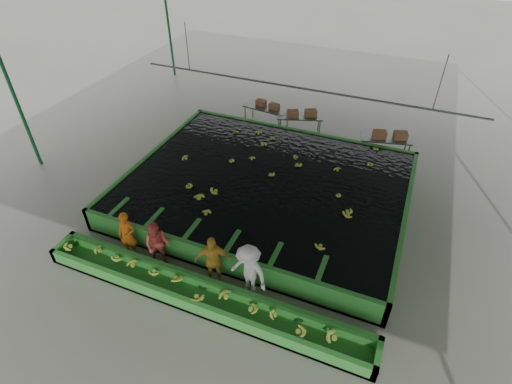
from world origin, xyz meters
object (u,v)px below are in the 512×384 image
at_px(sorting_trough, 200,295).
at_px(worker_c, 213,261).
at_px(box_stack_right, 389,138).
at_px(worker_b, 157,244).
at_px(worker_d, 249,271).
at_px(worker_a, 127,235).
at_px(packing_table_left, 266,116).
at_px(flotation_tank, 266,188).
at_px(box_stack_left, 267,107).
at_px(box_stack_mid, 302,116).
at_px(packing_table_mid, 299,125).
at_px(packing_table_right, 384,147).

bearing_deg(sorting_trough, worker_c, 88.73).
bearing_deg(box_stack_right, worker_b, -122.14).
xyz_separation_m(worker_b, worker_d, (3.01, 0.00, 0.12)).
height_order(worker_a, packing_table_left, worker_a).
height_order(flotation_tank, box_stack_right, box_stack_right).
bearing_deg(box_stack_right, worker_d, -106.21).
xyz_separation_m(flotation_tank, sorting_trough, (0.00, -5.10, -0.20)).
xyz_separation_m(flotation_tank, packing_table_left, (-2.09, 5.31, 0.04)).
height_order(box_stack_left, box_stack_mid, box_stack_left).
bearing_deg(worker_b, packing_table_mid, 64.96).
distance_m(worker_b, worker_c, 1.88).
bearing_deg(worker_a, flotation_tank, 47.22).
height_order(worker_d, box_stack_right, worker_d).
bearing_deg(worker_a, worker_c, -8.21).
distance_m(box_stack_left, box_stack_mid, 1.79).
bearing_deg(sorting_trough, packing_table_mid, 92.08).
bearing_deg(flotation_tank, packing_table_mid, 94.13).
bearing_deg(box_stack_mid, box_stack_left, 172.52).
bearing_deg(box_stack_left, worker_d, -71.71).
bearing_deg(worker_c, box_stack_right, 42.41).
bearing_deg(worker_b, worker_c, -16.06).
height_order(flotation_tank, packing_table_left, packing_table_left).
xyz_separation_m(sorting_trough, worker_b, (-1.86, 0.80, 0.56)).
height_order(packing_table_mid, packing_table_right, packing_table_right).
distance_m(worker_d, packing_table_mid, 9.57).
relative_size(worker_b, box_stack_mid, 1.19).
bearing_deg(sorting_trough, packing_table_left, 101.33).
distance_m(flotation_tank, packing_table_left, 5.71).
distance_m(worker_a, packing_table_left, 9.66).
distance_m(sorting_trough, packing_table_mid, 10.25).
xyz_separation_m(worker_a, box_stack_mid, (2.70, 9.40, 0.14)).
distance_m(flotation_tank, worker_b, 4.70).
xyz_separation_m(worker_d, packing_table_mid, (-1.52, 9.44, -0.45)).
bearing_deg(worker_d, worker_b, -165.57).
bearing_deg(worker_a, box_stack_left, 76.28).
height_order(sorting_trough, worker_a, worker_a).
distance_m(sorting_trough, worker_d, 1.55).
relative_size(worker_b, packing_table_left, 0.75).
xyz_separation_m(packing_table_right, box_stack_mid, (-3.88, 0.49, 0.47)).
xyz_separation_m(flotation_tank, box_stack_left, (-2.04, 5.33, 0.53)).
relative_size(worker_d, box_stack_left, 1.54).
bearing_deg(worker_b, sorting_trough, -39.30).
xyz_separation_m(sorting_trough, box_stack_right, (3.74, 9.72, 0.70)).
height_order(sorting_trough, worker_b, worker_b).
bearing_deg(box_stack_left, worker_a, -95.50).
bearing_deg(box_stack_mid, packing_table_left, 173.31).
bearing_deg(packing_table_left, sorting_trough, -78.67).
relative_size(worker_b, packing_table_mid, 0.77).
bearing_deg(packing_table_right, worker_a, -126.46).
distance_m(packing_table_mid, box_stack_left, 1.75).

